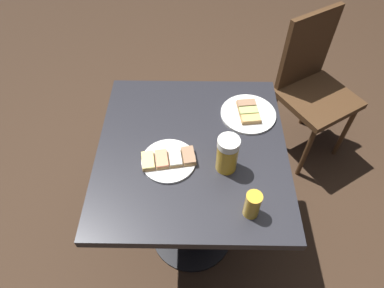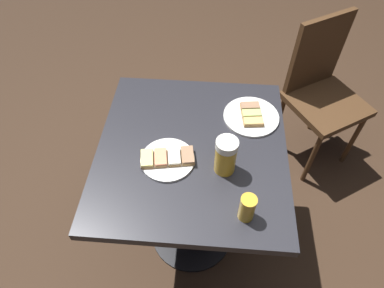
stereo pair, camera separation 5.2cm
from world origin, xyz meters
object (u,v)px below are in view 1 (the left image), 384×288
Objects in this scene: plate_near at (169,160)px; cafe_chair at (312,82)px; beer_glass_small at (252,205)px; plate_far at (248,113)px; beer_mug at (227,153)px.

plate_near is 0.23× the size of cafe_chair.
beer_glass_small reaches higher than plate_near.
beer_glass_small is at bearing 31.86° from cafe_chair.
beer_mug is (-0.26, 0.11, 0.07)m from plate_far.
plate_far is at bearing -4.23° from beer_glass_small.
plate_far is 0.46m from beer_glass_small.
beer_mug reaches higher than cafe_chair.
plate_near is 0.22m from beer_mug.
beer_glass_small is at bearing -126.10° from plate_near.
plate_far is 2.17× the size of beer_glass_small.
cafe_chair is at bearing -35.47° from beer_mug.
cafe_chair is (0.77, -0.55, -0.32)m from beer_mug.
plate_near is at bearing 85.59° from beer_mug.
cafe_chair reaches higher than plate_far.
plate_far is at bearing 17.14° from cafe_chair.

